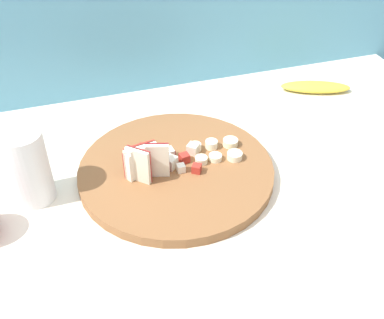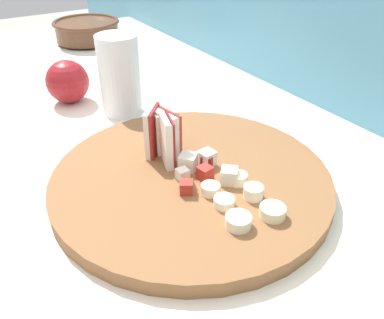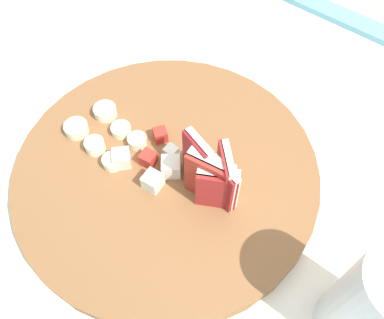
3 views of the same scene
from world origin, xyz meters
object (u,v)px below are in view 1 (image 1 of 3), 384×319
object	(u,v)px
banana_peel	(315,87)
cutting_board	(176,171)
banana_slice_rows	(218,150)
small_jar	(28,167)
apple_dice_pile	(179,158)
apple_wedge_fan	(142,162)

from	to	relation	value
banana_peel	cutting_board	bearing A→B (deg)	-153.80
banana_slice_rows	banana_peel	distance (m)	0.37
banana_slice_rows	small_jar	world-z (taller)	small_jar
cutting_board	banana_peel	world-z (taller)	banana_peel
banana_slice_rows	apple_dice_pile	bearing A→B (deg)	-177.23
apple_wedge_fan	banana_slice_rows	world-z (taller)	apple_wedge_fan
cutting_board	small_jar	bearing A→B (deg)	176.40
cutting_board	apple_dice_pile	distance (m)	0.02
apple_dice_pile	banana_slice_rows	size ratio (longest dim) A/B	0.84
apple_wedge_fan	apple_dice_pile	distance (m)	0.08
cutting_board	banana_peel	xyz separation A→B (m)	(0.41, 0.20, 0.00)
cutting_board	banana_peel	bearing A→B (deg)	26.20
cutting_board	apple_dice_pile	bearing A→B (deg)	50.21
cutting_board	banana_peel	distance (m)	0.45
apple_wedge_fan	banana_slice_rows	xyz separation A→B (m)	(0.15, 0.02, -0.03)
cutting_board	apple_dice_pile	world-z (taller)	apple_dice_pile
cutting_board	banana_slice_rows	world-z (taller)	banana_slice_rows
apple_dice_pile	banana_peel	world-z (taller)	apple_dice_pile
apple_wedge_fan	banana_peel	xyz separation A→B (m)	(0.47, 0.21, -0.04)
cutting_board	apple_wedge_fan	distance (m)	0.08
banana_slice_rows	banana_peel	bearing A→B (deg)	30.07
small_jar	cutting_board	bearing A→B (deg)	-3.60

